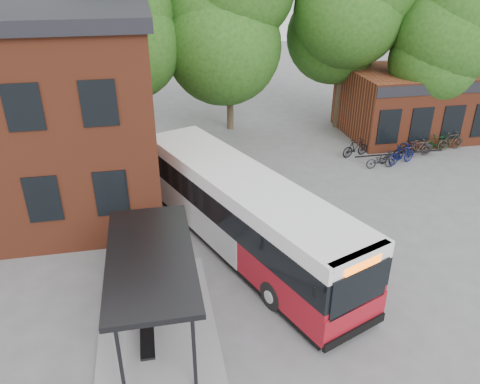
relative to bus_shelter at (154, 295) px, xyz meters
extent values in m
plane|color=#5C5D5F|center=(4.50, 1.00, -1.45)|extent=(100.00, 100.00, 0.00)
imported|color=black|center=(12.26, 10.10, -1.02)|extent=(1.65, 0.61, 0.86)
imported|color=black|center=(11.59, 11.89, -0.93)|extent=(1.80, 0.92, 1.04)
imported|color=black|center=(13.22, 10.75, -0.99)|extent=(1.87, 1.11, 0.93)
imported|color=#0A114B|center=(13.61, 10.39, -0.90)|extent=(1.91, 1.05, 1.11)
imported|color=black|center=(14.24, 11.26, -1.04)|extent=(1.63, 0.88, 0.81)
imported|color=#322C29|center=(15.09, 11.17, -0.95)|extent=(1.71, 0.64, 1.01)
imported|color=black|center=(15.23, 11.71, -0.98)|extent=(1.91, 1.20, 0.95)
imported|color=black|center=(16.62, 11.75, -0.94)|extent=(1.73, 0.59, 1.02)
imported|color=#2F2A23|center=(17.45, 11.71, -0.89)|extent=(1.92, 0.83, 1.12)
camera|label=1|loc=(0.33, -11.00, 8.82)|focal=35.00mm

